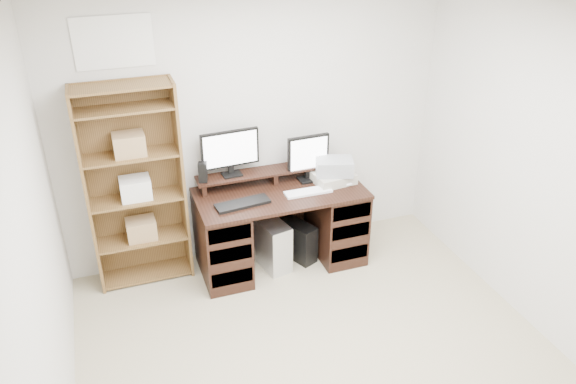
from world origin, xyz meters
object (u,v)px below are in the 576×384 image
monitor_small (308,156)px  tower_silver (270,242)px  printer (334,178)px  desk (280,226)px  bookshelf (135,185)px  monitor_wide (230,151)px  tower_black (298,241)px

monitor_small → tower_silver: 0.87m
printer → tower_silver: size_ratio=0.76×
desk → bookshelf: 1.34m
monitor_wide → desk: bearing=-35.7°
monitor_wide → monitor_small: 0.71m
monitor_wide → tower_silver: 0.94m
desk → bookshelf: (-1.22, 0.21, 0.53)m
tower_black → bookshelf: size_ratio=0.23×
monitor_wide → tower_silver: size_ratio=1.12×
bookshelf → monitor_wide: bearing=1.6°
printer → tower_silver: 0.84m
printer → monitor_small: bearing=139.5°
desk → tower_black: size_ratio=3.70×
tower_black → monitor_wide: bearing=133.9°
printer → tower_black: bearing=172.7°
tower_black → bookshelf: 1.59m
monitor_wide → tower_black: size_ratio=1.29×
monitor_small → monitor_wide: bearing=169.8°
monitor_wide → monitor_small: bearing=-11.5°
desk → monitor_wide: bearing=147.9°
printer → bookshelf: bookshelf is taller
desk → printer: size_ratio=4.23×
desk → tower_silver: desk is taller
printer → tower_black: size_ratio=0.87×
monitor_wide → tower_black: monitor_wide is taller
tower_silver → bookshelf: bearing=156.7°
monitor_small → desk: bearing=-158.5°
tower_silver → tower_black: size_ratio=1.15×
printer → tower_silver: (-0.62, -0.01, -0.56)m
desk → tower_black: (0.18, 0.01, -0.20)m
monitor_small → bookshelf: bookshelf is taller
tower_black → bookshelf: bearing=147.8°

